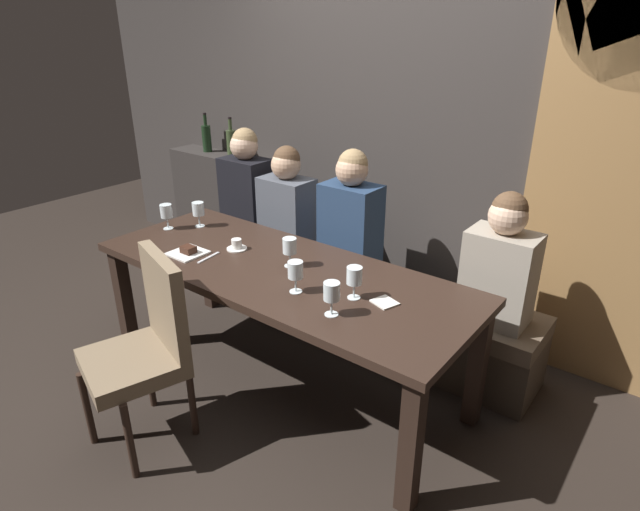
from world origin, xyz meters
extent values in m
plane|color=black|center=(0.00, 0.00, 0.00)|extent=(9.00, 9.00, 0.00)
cube|color=#383330|center=(0.00, 1.22, 1.50)|extent=(6.00, 0.12, 3.00)
cube|color=olive|center=(1.35, 1.15, 1.05)|extent=(0.90, 0.05, 2.10)
cube|color=#2F2B29|center=(-1.55, 1.04, 0.47)|extent=(1.10, 0.28, 0.95)
cube|color=black|center=(-1.03, -0.35, 0.35)|extent=(0.08, 0.08, 0.69)
cube|color=black|center=(1.03, -0.35, 0.35)|extent=(0.08, 0.08, 0.69)
cube|color=black|center=(-1.03, 0.35, 0.35)|extent=(0.08, 0.08, 0.69)
cube|color=black|center=(1.03, 0.35, 0.35)|extent=(0.08, 0.08, 0.69)
cube|color=#302119|center=(0.00, 0.00, 0.72)|extent=(2.20, 0.84, 0.04)
cube|color=#40352A|center=(0.00, 0.70, 0.17)|extent=(2.50, 0.40, 0.35)
cube|color=brown|center=(0.00, 0.70, 0.40)|extent=(2.50, 0.44, 0.10)
cylinder|color=#302119|center=(-0.42, -0.98, 0.21)|extent=(0.04, 0.04, 0.42)
cylinder|color=#302119|center=(-0.06, -0.98, 0.21)|extent=(0.04, 0.04, 0.42)
cylinder|color=#302119|center=(-0.42, -0.62, 0.21)|extent=(0.04, 0.04, 0.42)
cylinder|color=#302119|center=(-0.06, -0.62, 0.21)|extent=(0.04, 0.04, 0.42)
cube|color=#7F6B51|center=(-0.24, -0.80, 0.46)|extent=(0.55, 0.55, 0.08)
cube|color=#7F6B51|center=(-0.18, -0.62, 0.74)|extent=(0.44, 0.19, 0.48)
cube|color=black|center=(-0.96, 0.71, 0.76)|extent=(0.36, 0.24, 0.62)
sphere|color=#DBB293|center=(-0.96, 0.71, 1.16)|extent=(0.20, 0.20, 0.20)
sphere|color=#9E7F56|center=(-0.96, 0.72, 1.19)|extent=(0.18, 0.18, 0.18)
cube|color=#4C515B|center=(-0.54, 0.68, 0.72)|extent=(0.36, 0.24, 0.55)
sphere|color=tan|center=(-0.54, 0.68, 1.09)|extent=(0.20, 0.20, 0.20)
sphere|color=brown|center=(-0.54, 0.69, 1.13)|extent=(0.18, 0.18, 0.18)
cube|color=navy|center=(0.00, 0.67, 0.75)|extent=(0.36, 0.24, 0.60)
sphere|color=tan|center=(0.00, 0.67, 1.14)|extent=(0.20, 0.20, 0.20)
sphere|color=#9E7F56|center=(0.00, 0.68, 1.18)|extent=(0.18, 0.18, 0.18)
cube|color=#9E9384|center=(0.97, 0.68, 0.71)|extent=(0.36, 0.24, 0.52)
sphere|color=#DBB293|center=(0.97, 0.68, 1.06)|extent=(0.20, 0.20, 0.20)
sphere|color=brown|center=(0.97, 0.69, 1.09)|extent=(0.18, 0.18, 0.18)
cylinder|color=black|center=(-1.75, 1.04, 1.06)|extent=(0.08, 0.08, 0.22)
cylinder|color=black|center=(-1.75, 1.04, 1.21)|extent=(0.03, 0.03, 0.09)
cylinder|color=black|center=(-1.75, 1.04, 1.27)|extent=(0.03, 0.03, 0.02)
cylinder|color=#384728|center=(-1.43, 1.02, 1.06)|extent=(0.08, 0.08, 0.22)
cylinder|color=#384728|center=(-1.43, 1.02, 1.21)|extent=(0.03, 0.03, 0.09)
cylinder|color=black|center=(-1.43, 1.02, 1.27)|extent=(0.03, 0.03, 0.02)
cylinder|color=silver|center=(0.52, -0.23, 0.74)|extent=(0.06, 0.06, 0.00)
cylinder|color=silver|center=(0.52, -0.23, 0.78)|extent=(0.01, 0.01, 0.07)
cylinder|color=silver|center=(0.52, -0.23, 0.86)|extent=(0.08, 0.08, 0.08)
cylinder|color=maroon|center=(0.52, -0.23, 0.84)|extent=(0.07, 0.07, 0.04)
cylinder|color=silver|center=(0.51, -0.03, 0.74)|extent=(0.06, 0.06, 0.00)
cylinder|color=silver|center=(0.51, -0.03, 0.78)|extent=(0.01, 0.01, 0.07)
cylinder|color=silver|center=(0.51, -0.03, 0.86)|extent=(0.08, 0.08, 0.08)
cylinder|color=maroon|center=(0.51, -0.03, 0.84)|extent=(0.07, 0.07, 0.04)
cylinder|color=silver|center=(-0.97, 0.00, 0.74)|extent=(0.06, 0.06, 0.00)
cylinder|color=silver|center=(-0.97, 0.00, 0.78)|extent=(0.01, 0.01, 0.07)
cylinder|color=silver|center=(-0.97, 0.00, 0.86)|extent=(0.08, 0.08, 0.08)
cylinder|color=silver|center=(-0.84, 0.15, 0.74)|extent=(0.06, 0.06, 0.00)
cylinder|color=silver|center=(-0.84, 0.15, 0.78)|extent=(0.01, 0.01, 0.07)
cylinder|color=silver|center=(-0.84, 0.15, 0.86)|extent=(0.08, 0.08, 0.08)
cylinder|color=silver|center=(0.25, -0.16, 0.74)|extent=(0.06, 0.06, 0.00)
cylinder|color=silver|center=(0.25, -0.16, 0.78)|extent=(0.01, 0.01, 0.07)
cylinder|color=silver|center=(0.25, -0.16, 0.86)|extent=(0.08, 0.08, 0.08)
cylinder|color=silver|center=(0.03, 0.05, 0.74)|extent=(0.06, 0.06, 0.00)
cylinder|color=silver|center=(0.03, 0.05, 0.78)|extent=(0.01, 0.01, 0.07)
cylinder|color=silver|center=(0.03, 0.05, 0.86)|extent=(0.08, 0.08, 0.08)
cylinder|color=white|center=(-0.37, 0.04, 0.74)|extent=(0.12, 0.12, 0.01)
cylinder|color=white|center=(-0.37, 0.04, 0.78)|extent=(0.06, 0.06, 0.06)
cylinder|color=brown|center=(-0.37, 0.04, 0.80)|extent=(0.05, 0.05, 0.01)
cube|color=white|center=(-0.55, -0.19, 0.74)|extent=(0.19, 0.19, 0.01)
cube|color=#381E14|center=(-0.54, -0.19, 0.77)|extent=(0.08, 0.06, 0.04)
cube|color=silver|center=(-0.41, -0.15, 0.74)|extent=(0.04, 0.17, 0.01)
cube|color=silver|center=(0.66, 0.01, 0.74)|extent=(0.14, 0.13, 0.01)
camera|label=1|loc=(1.75, -1.90, 1.96)|focal=29.37mm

